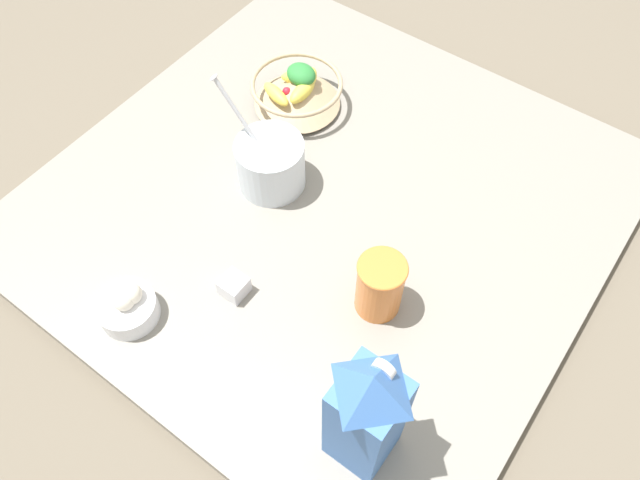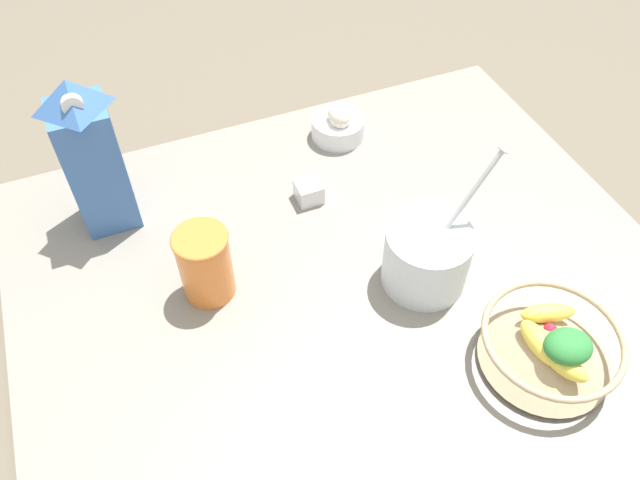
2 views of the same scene
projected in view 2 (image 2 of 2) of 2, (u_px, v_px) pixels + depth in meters
ground_plane at (365, 327)px, 0.98m from camera, size 6.00×6.00×0.00m
countertop at (366, 321)px, 0.97m from camera, size 1.04×1.04×0.03m
fruit_bowl at (550, 346)px, 0.87m from camera, size 0.20×0.20×0.09m
milk_carton at (92, 155)px, 0.99m from camera, size 0.09×0.09×0.28m
yogurt_tub at (427, 255)px, 0.96m from camera, size 0.18×0.13×0.23m
drinking_cup at (205, 263)px, 0.94m from camera, size 0.08×0.08×0.13m
spice_jar at (309, 192)px, 1.11m from camera, size 0.04×0.04×0.04m
garlic_bowl at (338, 124)px, 1.21m from camera, size 0.10×0.10×0.08m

